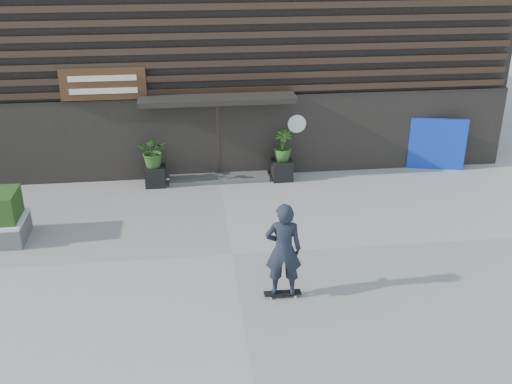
{
  "coord_description": "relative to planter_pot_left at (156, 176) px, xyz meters",
  "views": [
    {
      "loc": [
        -0.92,
        -12.51,
        7.2
      ],
      "look_at": [
        0.71,
        1.09,
        1.1
      ],
      "focal_mm": 42.74,
      "sensor_mm": 36.0,
      "label": 1
    }
  ],
  "objects": [
    {
      "name": "ground",
      "position": [
        1.9,
        -4.4,
        -0.3
      ],
      "size": [
        80.0,
        80.0,
        0.0
      ],
      "primitive_type": "plane",
      "color": "#97948F",
      "rests_on": "ground"
    },
    {
      "name": "bamboo_right",
      "position": [
        3.8,
        0.0,
        0.78
      ],
      "size": [
        0.54,
        0.54,
        0.96
      ],
      "primitive_type": "imported",
      "color": "#2D591E",
      "rests_on": "planter_pot_right"
    },
    {
      "name": "building",
      "position": [
        1.9,
        5.56,
        3.69
      ],
      "size": [
        18.0,
        11.0,
        8.0
      ],
      "color": "black",
      "rests_on": "ground"
    },
    {
      "name": "planter_pot_right",
      "position": [
        3.8,
        0.0,
        0.0
      ],
      "size": [
        0.6,
        0.6,
        0.6
      ],
      "primitive_type": "cube",
      "color": "black",
      "rests_on": "ground"
    },
    {
      "name": "blue_tarp",
      "position": [
        8.75,
        0.3,
        0.52
      ],
      "size": [
        1.73,
        0.52,
        1.64
      ],
      "primitive_type": "cube",
      "rotation": [
        0.0,
        0.0,
        -0.23
      ],
      "color": "#0D2DB3",
      "rests_on": "ground"
    },
    {
      "name": "planter_pot_left",
      "position": [
        0.0,
        0.0,
        0.0
      ],
      "size": [
        0.6,
        0.6,
        0.6
      ],
      "primitive_type": "cube",
      "color": "black",
      "rests_on": "ground"
    },
    {
      "name": "entrance_step",
      "position": [
        1.9,
        0.2,
        -0.24
      ],
      "size": [
        3.0,
        0.8,
        0.12
      ],
      "primitive_type": "cube",
      "color": "#484846",
      "rests_on": "ground"
    },
    {
      "name": "bamboo_left",
      "position": [
        0.0,
        0.0,
        0.78
      ],
      "size": [
        0.86,
        0.75,
        0.96
      ],
      "primitive_type": "imported",
      "color": "#2D591E",
      "rests_on": "planter_pot_left"
    },
    {
      "name": "skateboarder",
      "position": [
        2.81,
        -6.27,
        0.81
      ],
      "size": [
        0.8,
        0.58,
        2.14
      ],
      "color": "black",
      "rests_on": "ground"
    }
  ]
}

